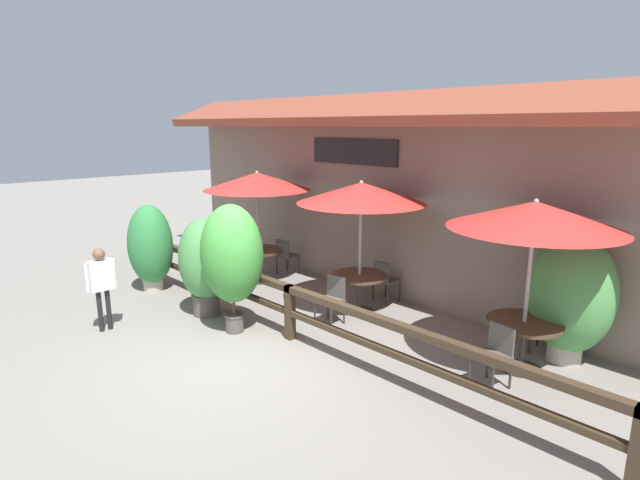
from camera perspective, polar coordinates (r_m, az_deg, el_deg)
name	(u,v)px	position (r m, az deg, el deg)	size (l,w,h in m)	color
ground_plane	(240,358)	(8.10, -9.19, -13.18)	(60.00, 60.00, 0.00)	gray
building_facade	(403,195)	(10.27, 9.44, 5.05)	(14.28, 1.49, 4.23)	gray
patio_railing	(290,300)	(8.42, -3.48, -6.86)	(10.40, 0.14, 0.95)	#3D2D1E
patio_umbrella_near	(257,181)	(11.31, -7.20, 6.67)	(2.41, 2.41, 2.56)	#B7B2A8
dining_table_near	(259,256)	(11.62, -6.96, -1.78)	(1.08, 1.08, 0.76)	#4C3826
chair_near_streetside	(232,268)	(11.15, -10.02, -3.12)	(0.48, 0.48, 0.88)	#514C47
chair_near_wallside	(286,254)	(12.12, -3.93, -1.65)	(0.48, 0.48, 0.88)	#514C47
patio_umbrella_middle	(361,193)	(9.28, 4.73, 5.38)	(2.41, 2.41, 2.56)	#B7B2A8
dining_table_middle	(360,282)	(9.66, 4.54, -4.79)	(1.08, 1.08, 0.76)	#4C3826
chair_middle_streetside	(332,298)	(9.11, 1.36, -6.59)	(0.46, 0.46, 0.88)	#514C47
chair_middle_wallside	(385,279)	(10.28, 7.42, -4.41)	(0.44, 0.44, 0.88)	#514C47
patio_umbrella_far	(535,215)	(7.54, 23.35, 2.62)	(2.41, 2.41, 2.56)	#B7B2A8
dining_table_far	(524,331)	(8.00, 22.25, -9.57)	(1.08, 1.08, 0.76)	#4C3826
chair_far_streetside	(495,353)	(7.43, 19.33, -12.05)	(0.49, 0.49, 0.88)	#514C47
chair_far_wallside	(546,325)	(8.69, 24.46, -8.80)	(0.45, 0.45, 0.88)	#514C47
potted_plant_tall_tropical	(150,246)	(11.44, -18.82, -0.67)	(1.04, 0.93, 1.90)	#B7AD99
potted_plant_small_flowering	(204,263)	(9.64, -13.08, -2.55)	(1.03, 0.93, 1.88)	#564C47
potted_plant_corner_fern	(232,255)	(8.63, -10.05, -1.72)	(1.14, 1.03, 2.27)	#564C47
potted_plant_entrance_palm	(571,296)	(8.42, 26.74, -5.72)	(1.27, 1.14, 1.99)	#B7AD99
pedestrian	(101,278)	(9.47, -23.74, -4.04)	(0.20, 0.53, 1.49)	black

